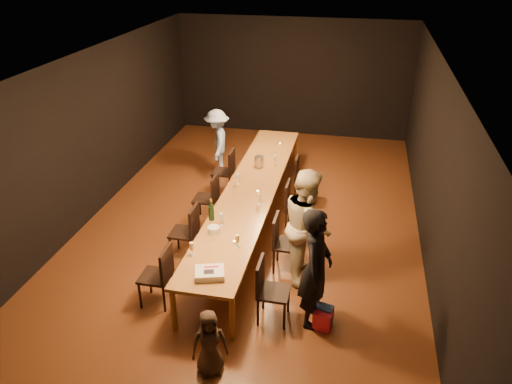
% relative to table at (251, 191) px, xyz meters
% --- Properties ---
extents(ground, '(10.00, 10.00, 0.00)m').
position_rel_table_xyz_m(ground, '(0.00, 0.00, -0.70)').
color(ground, '#462711').
rests_on(ground, ground).
extents(room_shell, '(6.04, 10.04, 3.02)m').
position_rel_table_xyz_m(room_shell, '(0.00, 0.00, 1.38)').
color(room_shell, black).
rests_on(room_shell, ground).
extents(table, '(0.90, 6.00, 0.75)m').
position_rel_table_xyz_m(table, '(0.00, 0.00, 0.00)').
color(table, brown).
rests_on(table, ground).
extents(chair_right_0, '(0.42, 0.42, 0.93)m').
position_rel_table_xyz_m(chair_right_0, '(0.85, -2.40, -0.24)').
color(chair_right_0, black).
rests_on(chair_right_0, ground).
extents(chair_right_1, '(0.42, 0.42, 0.93)m').
position_rel_table_xyz_m(chair_right_1, '(0.85, -1.20, -0.24)').
color(chair_right_1, black).
rests_on(chair_right_1, ground).
extents(chair_right_2, '(0.42, 0.42, 0.93)m').
position_rel_table_xyz_m(chair_right_2, '(0.85, 0.00, -0.24)').
color(chair_right_2, black).
rests_on(chair_right_2, ground).
extents(chair_right_3, '(0.42, 0.42, 0.93)m').
position_rel_table_xyz_m(chair_right_3, '(0.85, 1.20, -0.24)').
color(chair_right_3, black).
rests_on(chair_right_3, ground).
extents(chair_left_0, '(0.42, 0.42, 0.93)m').
position_rel_table_xyz_m(chair_left_0, '(-0.85, -2.40, -0.24)').
color(chair_left_0, black).
rests_on(chair_left_0, ground).
extents(chair_left_1, '(0.42, 0.42, 0.93)m').
position_rel_table_xyz_m(chair_left_1, '(-0.85, -1.20, -0.24)').
color(chair_left_1, black).
rests_on(chair_left_1, ground).
extents(chair_left_2, '(0.42, 0.42, 0.93)m').
position_rel_table_xyz_m(chair_left_2, '(-0.85, 0.00, -0.24)').
color(chair_left_2, black).
rests_on(chair_left_2, ground).
extents(chair_left_3, '(0.42, 0.42, 0.93)m').
position_rel_table_xyz_m(chair_left_3, '(-0.85, 1.20, -0.24)').
color(chair_left_3, black).
rests_on(chair_left_3, ground).
extents(woman_birthday, '(0.46, 0.66, 1.74)m').
position_rel_table_xyz_m(woman_birthday, '(1.39, -2.31, 0.17)').
color(woman_birthday, black).
rests_on(woman_birthday, ground).
extents(woman_tan, '(0.87, 1.01, 1.80)m').
position_rel_table_xyz_m(woman_tan, '(1.15, -1.30, 0.20)').
color(woman_tan, beige).
rests_on(woman_tan, ground).
extents(man_blue, '(0.78, 1.05, 1.45)m').
position_rel_table_xyz_m(man_blue, '(-1.22, 2.11, 0.03)').
color(man_blue, '#8FAFDD').
rests_on(man_blue, ground).
extents(child, '(0.52, 0.44, 0.89)m').
position_rel_table_xyz_m(child, '(0.27, -3.49, -0.25)').
color(child, '#3B2D21').
rests_on(child, ground).
extents(gift_bag_red, '(0.26, 0.18, 0.28)m').
position_rel_table_xyz_m(gift_bag_red, '(1.53, -2.48, -0.56)').
color(gift_bag_red, '#CD1E43').
rests_on(gift_bag_red, ground).
extents(gift_bag_blue, '(0.27, 0.21, 0.30)m').
position_rel_table_xyz_m(gift_bag_blue, '(1.54, -2.37, -0.55)').
color(gift_bag_blue, '#224293').
rests_on(gift_bag_blue, ground).
extents(birthday_cake, '(0.45, 0.40, 0.09)m').
position_rel_table_xyz_m(birthday_cake, '(0.03, -2.61, 0.09)').
color(birthday_cake, white).
rests_on(birthday_cake, table).
extents(plate_stack, '(0.21, 0.21, 0.10)m').
position_rel_table_xyz_m(plate_stack, '(-0.22, -1.57, 0.10)').
color(plate_stack, white).
rests_on(plate_stack, table).
extents(champagne_bottle, '(0.11, 0.11, 0.37)m').
position_rel_table_xyz_m(champagne_bottle, '(-0.37, -1.20, 0.23)').
color(champagne_bottle, black).
rests_on(champagne_bottle, table).
extents(ice_bucket, '(0.20, 0.20, 0.21)m').
position_rel_table_xyz_m(ice_bucket, '(-0.05, 0.97, 0.15)').
color(ice_bucket, '#A9AAAE').
rests_on(ice_bucket, table).
extents(wineglass_0, '(0.06, 0.06, 0.21)m').
position_rel_table_xyz_m(wineglass_0, '(-0.35, -2.20, 0.15)').
color(wineglass_0, beige).
rests_on(wineglass_0, table).
extents(wineglass_1, '(0.06, 0.06, 0.21)m').
position_rel_table_xyz_m(wineglass_1, '(0.22, -1.88, 0.15)').
color(wineglass_1, beige).
rests_on(wineglass_1, table).
extents(wineglass_2, '(0.06, 0.06, 0.21)m').
position_rel_table_xyz_m(wineglass_2, '(-0.17, -1.32, 0.15)').
color(wineglass_2, silver).
rests_on(wineglass_2, table).
extents(wineglass_3, '(0.06, 0.06, 0.21)m').
position_rel_table_xyz_m(wineglass_3, '(0.25, -0.54, 0.15)').
color(wineglass_3, beige).
rests_on(wineglass_3, table).
extents(wineglass_4, '(0.06, 0.06, 0.21)m').
position_rel_table_xyz_m(wineglass_4, '(-0.26, 0.12, 0.15)').
color(wineglass_4, silver).
rests_on(wineglass_4, table).
extents(wineglass_5, '(0.06, 0.06, 0.21)m').
position_rel_table_xyz_m(wineglass_5, '(0.24, 1.11, 0.15)').
color(wineglass_5, silver).
rests_on(wineglass_5, table).
extents(tealight_near, '(0.05, 0.05, 0.03)m').
position_rel_table_xyz_m(tealight_near, '(0.15, -1.78, 0.06)').
color(tealight_near, '#B2B7B2').
rests_on(tealight_near, table).
extents(tealight_mid, '(0.05, 0.05, 0.03)m').
position_rel_table_xyz_m(tealight_mid, '(0.15, -0.12, 0.06)').
color(tealight_mid, '#B2B7B2').
rests_on(tealight_mid, table).
extents(tealight_far, '(0.05, 0.05, 0.03)m').
position_rel_table_xyz_m(tealight_far, '(0.15, 2.19, 0.06)').
color(tealight_far, '#B2B7B2').
rests_on(tealight_far, table).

